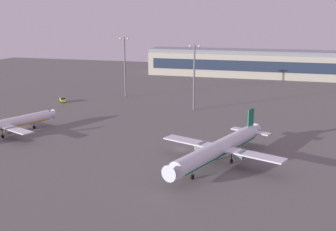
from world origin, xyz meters
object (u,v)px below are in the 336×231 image
(airplane_terminal_side, at_px, (220,148))
(airplane_far_stand, at_px, (4,125))
(apron_light_central, at_px, (125,64))
(apron_light_west, at_px, (194,73))
(baggage_tractor, at_px, (63,100))

(airplane_terminal_side, bearing_deg, airplane_far_stand, 15.36)
(apron_light_central, distance_m, apron_light_west, 40.14)
(airplane_far_stand, height_order, baggage_tractor, airplane_far_stand)
(airplane_terminal_side, relative_size, baggage_tractor, 9.45)
(baggage_tractor, relative_size, apron_light_west, 0.17)
(airplane_terminal_side, distance_m, apron_light_west, 62.55)
(airplane_far_stand, xyz_separation_m, baggage_tractor, (-8.61, 50.59, -2.40))
(airplane_terminal_side, distance_m, baggage_tractor, 96.56)
(baggage_tractor, bearing_deg, apron_light_west, 143.82)
(airplane_terminal_side, bearing_deg, apron_light_west, -50.88)
(airplane_far_stand, bearing_deg, apron_light_central, 101.70)
(airplane_terminal_side, height_order, apron_light_west, apron_light_west)
(airplane_terminal_side, relative_size, apron_light_central, 1.54)
(apron_light_central, relative_size, apron_light_west, 1.05)
(airplane_terminal_side, distance_m, airplane_far_stand, 69.81)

